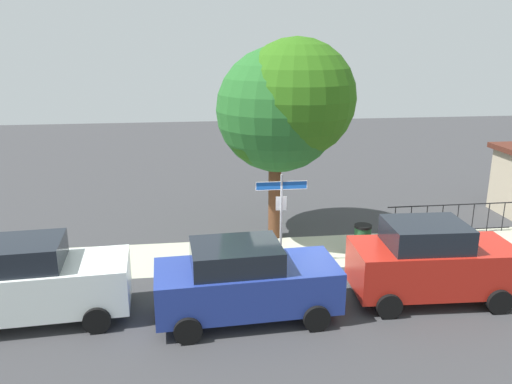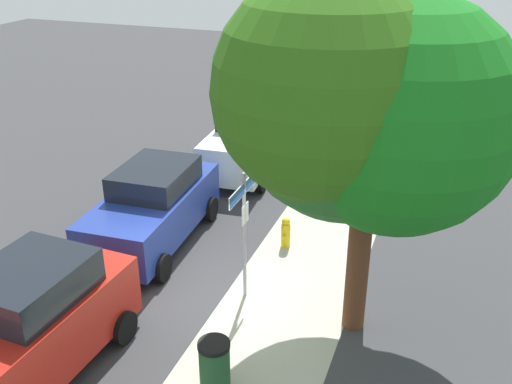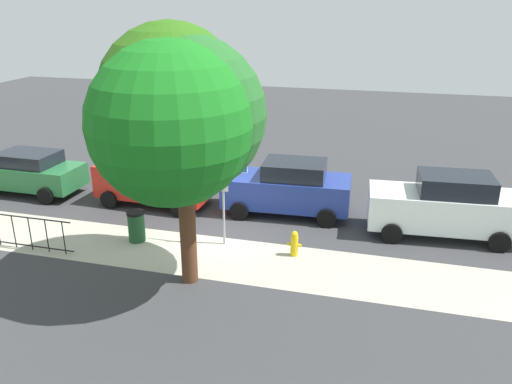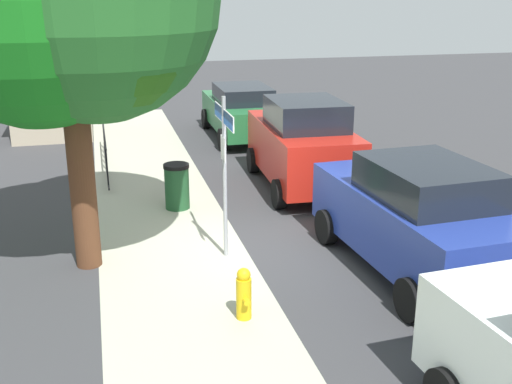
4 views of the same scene
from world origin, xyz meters
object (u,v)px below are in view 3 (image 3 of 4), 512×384
object	(u,v)px
street_sign	(223,183)
car_red	(155,177)
trash_bin	(136,226)
car_blue	(288,188)
fire_hydrant	(294,244)
car_green	(25,172)
shade_tree	(180,114)
car_white	(445,206)

from	to	relation	value
street_sign	car_red	xyz separation A→B (m)	(3.48, -2.56, -0.94)
street_sign	trash_bin	bearing A→B (deg)	10.44
street_sign	trash_bin	size ratio (longest dim) A/B	2.89
car_blue	trash_bin	xyz separation A→B (m)	(4.09, 3.40, -0.47)
fire_hydrant	car_blue	bearing A→B (deg)	-74.66
car_green	car_red	bearing A→B (deg)	-176.90
shade_tree	car_green	bearing A→B (deg)	-27.68
car_blue	trash_bin	bearing A→B (deg)	36.61
car_blue	fire_hydrant	distance (m)	3.27
shade_tree	car_green	world-z (taller)	shade_tree
car_red	car_green	distance (m)	5.41
car_green	street_sign	bearing A→B (deg)	166.00
trash_bin	car_red	bearing A→B (deg)	-75.85
shade_tree	car_red	world-z (taller)	shade_tree
shade_tree	car_blue	bearing A→B (deg)	-108.89
street_sign	car_white	bearing A→B (deg)	-159.75
street_sign	car_green	xyz separation A→B (m)	(8.88, -2.34, -1.13)
shade_tree	car_red	distance (m)	6.61
street_sign	car_blue	world-z (taller)	street_sign
car_blue	car_green	world-z (taller)	car_blue
car_red	trash_bin	distance (m)	3.20
shade_tree	car_white	distance (m)	8.93
car_blue	shade_tree	bearing A→B (deg)	67.98
street_sign	car_white	xyz separation A→B (m)	(-6.53, -2.41, -0.96)
car_white	car_blue	distance (m)	5.17
car_red	car_green	xyz separation A→B (m)	(5.40, 0.22, -0.20)
shade_tree	fire_hydrant	distance (m)	5.20
car_white	trash_bin	xyz separation A→B (m)	(9.24, 2.91, -0.52)
car_blue	car_red	size ratio (longest dim) A/B	1.07
street_sign	shade_tree	size ratio (longest dim) A/B	0.42
street_sign	car_red	bearing A→B (deg)	-36.36
fire_hydrant	trash_bin	size ratio (longest dim) A/B	0.80
car_green	fire_hydrant	xyz separation A→B (m)	(-11.11, 2.54, -0.46)
fire_hydrant	car_red	bearing A→B (deg)	-25.78
shade_tree	car_white	world-z (taller)	shade_tree
shade_tree	car_white	bearing A→B (deg)	-146.50
car_blue	fire_hydrant	xyz separation A→B (m)	(-0.85, 3.10, -0.58)
shade_tree	car_blue	world-z (taller)	shade_tree
street_sign	shade_tree	bearing A→B (deg)	80.95
car_red	car_green	world-z (taller)	car_red
street_sign	car_blue	size ratio (longest dim) A/B	0.63
car_green	trash_bin	xyz separation A→B (m)	(-6.17, 2.84, -0.36)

